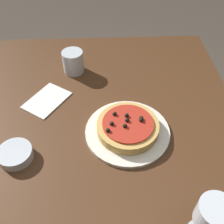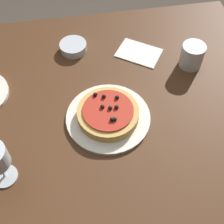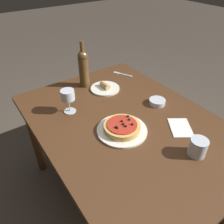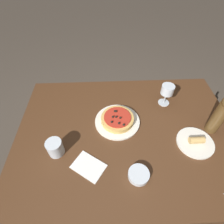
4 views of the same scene
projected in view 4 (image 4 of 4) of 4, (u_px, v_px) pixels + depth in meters
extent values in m
plane|color=#4C4238|center=(122.00, 178.00, 1.60)|extent=(14.00, 14.00, 0.00)
cube|color=#4C2D19|center=(127.00, 133.00, 1.06)|extent=(1.33, 0.97, 0.03)
cylinder|color=#4C2D19|center=(184.00, 116.00, 1.64)|extent=(0.06, 0.06, 0.70)
cylinder|color=#4C2D19|center=(55.00, 121.00, 1.60)|extent=(0.06, 0.06, 0.70)
cylinder|color=white|center=(117.00, 121.00, 1.09)|extent=(0.28, 0.28, 0.01)
cylinder|color=tan|center=(117.00, 119.00, 1.08)|extent=(0.20, 0.20, 0.03)
cylinder|color=#B72D1E|center=(117.00, 117.00, 1.06)|extent=(0.17, 0.17, 0.01)
sphere|color=black|center=(119.00, 123.00, 1.02)|extent=(0.01, 0.01, 0.01)
sphere|color=black|center=(116.00, 111.00, 1.08)|extent=(0.01, 0.01, 0.01)
sphere|color=black|center=(112.00, 122.00, 1.03)|extent=(0.01, 0.01, 0.01)
sphere|color=black|center=(115.00, 111.00, 1.08)|extent=(0.01, 0.01, 0.01)
sphere|color=black|center=(116.00, 117.00, 1.05)|extent=(0.01, 0.01, 0.01)
sphere|color=black|center=(120.00, 118.00, 1.05)|extent=(0.01, 0.01, 0.01)
sphere|color=black|center=(124.00, 125.00, 1.01)|extent=(0.01, 0.01, 0.01)
sphere|color=black|center=(113.00, 117.00, 1.05)|extent=(0.01, 0.01, 0.01)
cylinder|color=silver|center=(164.00, 103.00, 1.21)|extent=(0.07, 0.07, 0.00)
cylinder|color=silver|center=(165.00, 98.00, 1.17)|extent=(0.01, 0.01, 0.09)
cylinder|color=silver|center=(168.00, 90.00, 1.12)|extent=(0.08, 0.08, 0.06)
cylinder|color=brown|center=(218.00, 118.00, 0.98)|extent=(0.07, 0.07, 0.21)
cylinder|color=silver|center=(55.00, 148.00, 0.92)|extent=(0.08, 0.08, 0.09)
cylinder|color=silver|center=(139.00, 175.00, 0.86)|extent=(0.11, 0.11, 0.03)
cylinder|color=white|center=(195.00, 142.00, 0.99)|extent=(0.21, 0.21, 0.01)
cylinder|color=tan|center=(197.00, 140.00, 0.97)|extent=(0.08, 0.04, 0.04)
cube|color=white|center=(89.00, 166.00, 0.90)|extent=(0.20, 0.19, 0.00)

